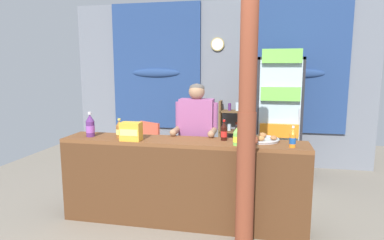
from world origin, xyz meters
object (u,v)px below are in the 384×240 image
Objects in this scene: stall_counter at (180,177)px; bottle_shelf_rack at (233,133)px; soda_bottle_iced_tea at (119,130)px; timber_post at (247,118)px; drink_fridge at (278,109)px; snack_box_choco_powder at (131,131)px; soda_bottle_orange_soda at (293,138)px; soda_bottle_lime_soda at (237,137)px; pastry_tray at (262,139)px; shopkeeper at (196,131)px; plastic_lawn_chair at (144,146)px; soda_bottle_cola at (224,132)px; soda_bottle_grape_soda at (90,126)px.

stall_counter is 2.32m from bottle_shelf_rack.
timber_post is at bearing -13.01° from soda_bottle_iced_tea.
drink_fridge is 2.58m from snack_box_choco_powder.
soda_bottle_orange_soda reaches higher than soda_bottle_lime_soda.
shopkeeper is at bearing 157.41° from pastry_tray.
soda_bottle_cola is (1.40, -1.34, 0.54)m from plastic_lawn_chair.
bottle_shelf_rack is at bearing 91.79° from soda_bottle_cola.
soda_bottle_orange_soda is 0.54m from soda_bottle_lime_soda.
soda_bottle_grape_soda is at bearing -157.09° from shopkeeper.
snack_box_choco_powder reaches higher than stall_counter.
bottle_shelf_rack reaches higher than stall_counter.
stall_counter is 0.86m from soda_bottle_iced_tea.
plastic_lawn_chair is at bearing 143.89° from soda_bottle_orange_soda.
soda_bottle_lime_soda is (0.22, -2.33, 0.43)m from bottle_shelf_rack.
stall_counter is 1.02m from timber_post.
plastic_lawn_chair is 1.56m from soda_bottle_grape_soda.
timber_post is at bearing -9.92° from snack_box_choco_powder.
drink_fridge reaches higher than soda_bottle_iced_tea.
soda_bottle_lime_soda reaches higher than plastic_lawn_chair.
pastry_tray is (0.84, 0.22, 0.40)m from stall_counter.
soda_bottle_lime_soda is (1.55, -1.55, 0.54)m from plastic_lawn_chair.
bottle_shelf_rack is 0.76× the size of shopkeeper.
soda_bottle_orange_soda is at bearing 2.66° from soda_bottle_lime_soda.
stall_counter is 7.12× the size of pastry_tray.
timber_post is 2.25m from drink_fridge.
shopkeeper is (0.07, 0.54, 0.40)m from stall_counter.
soda_bottle_lime_soda is at bearing -54.07° from soda_bottle_cola.
soda_bottle_iced_tea is at bearing 1.31° from soda_bottle_grape_soda.
drink_fridge is at bearing 54.02° from shopkeeper.
snack_box_choco_powder is (-1.12, -0.00, 0.01)m from soda_bottle_lime_soda.
soda_bottle_lime_soda is 0.36m from pastry_tray.
drink_fridge is (1.10, 1.96, 0.52)m from stall_counter.
soda_bottle_iced_tea is (-1.85, 0.08, 0.00)m from soda_bottle_orange_soda.
shopkeeper reaches higher than stall_counter.
snack_box_choco_powder is (0.18, -0.11, 0.01)m from soda_bottle_iced_tea.
stall_counter is at bearing 176.40° from soda_bottle_lime_soda.
bottle_shelf_rack is at bearing 80.08° from shopkeeper.
pastry_tray is at bearing -22.59° from shopkeeper.
soda_bottle_grape_soda reaches higher than soda_bottle_orange_soda.
shopkeeper reaches higher than soda_bottle_grape_soda.
pastry_tray is at bearing -35.69° from plastic_lawn_chair.
drink_fridge is 8.77× the size of soda_bottle_cola.
drink_fridge reaches higher than plastic_lawn_chair.
stall_counter is 1.34× the size of drink_fridge.
soda_bottle_cola is at bearing 121.07° from timber_post.
bottle_shelf_rack is 2.51m from soda_bottle_iced_tea.
snack_box_choco_powder is (-0.91, -2.33, 0.44)m from bottle_shelf_rack.
drink_fridge reaches higher than soda_bottle_lime_soda.
bottle_shelf_rack is 1.81m from shopkeeper.
stall_counter is 1.74× the size of shopkeeper.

